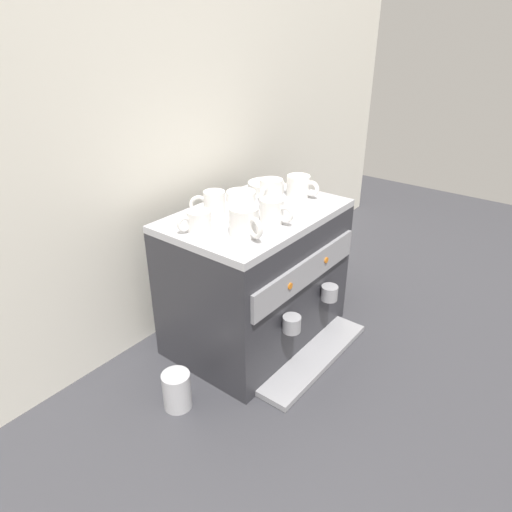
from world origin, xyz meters
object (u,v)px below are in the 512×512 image
ceramic_cup_1 (198,221)px  ceramic_bowl_1 (266,187)px  milk_pitcher (177,390)px  ceramic_cup_3 (213,205)px  ceramic_cup_0 (273,211)px  coffee_grinder (311,238)px  ceramic_bowl_0 (241,196)px  ceramic_cup_5 (245,222)px  ceramic_cup_4 (271,192)px  espresso_machine (257,278)px  ceramic_cup_2 (299,186)px

ceramic_cup_1 → ceramic_bowl_1: bearing=7.9°
milk_pitcher → ceramic_cup_3: bearing=20.0°
ceramic_cup_0 → coffee_grinder: ceramic_cup_0 is taller
ceramic_bowl_0 → ceramic_cup_0: bearing=-113.9°
ceramic_cup_5 → ceramic_cup_0: bearing=-2.6°
ceramic_cup_4 → ceramic_bowl_1: bearing=43.6°
ceramic_cup_4 → coffee_grinder: size_ratio=0.28×
ceramic_bowl_0 → coffee_grinder: size_ratio=0.24×
milk_pitcher → ceramic_cup_5: bearing=-11.0°
ceramic_cup_4 → ceramic_cup_3: bearing=162.3°
milk_pitcher → ceramic_cup_0: bearing=-8.3°
coffee_grinder → milk_pitcher: (-0.86, -0.09, -0.15)m
ceramic_cup_0 → ceramic_cup_5: bearing=177.4°
ceramic_cup_1 → ceramic_bowl_1: (0.40, 0.06, -0.01)m
milk_pitcher → espresso_machine: bearing=4.4°
ceramic_cup_2 → milk_pitcher: ceramic_cup_2 is taller
ceramic_cup_1 → coffee_grinder: bearing=0.8°
ceramic_cup_0 → ceramic_cup_5: 0.12m
ceramic_cup_5 → milk_pitcher: (-0.26, 0.05, -0.46)m
ceramic_cup_1 → ceramic_cup_3: size_ratio=1.02×
ceramic_cup_3 → milk_pitcher: (-0.30, -0.11, -0.46)m
ceramic_cup_4 → ceramic_cup_5: (-0.25, -0.09, 0.00)m
coffee_grinder → milk_pitcher: size_ratio=3.58×
espresso_machine → coffee_grinder: 0.44m
espresso_machine → ceramic_bowl_0: (0.05, 0.11, 0.25)m
ceramic_cup_5 → ceramic_bowl_0: ceramic_cup_5 is taller
ceramic_cup_3 → ceramic_bowl_1: bearing=4.3°
ceramic_cup_2 → ceramic_cup_4: (-0.12, 0.03, 0.01)m
ceramic_cup_5 → ceramic_cup_3: bearing=75.3°
ceramic_cup_3 → milk_pitcher: bearing=-160.0°
ceramic_cup_5 → coffee_grinder: 0.68m
espresso_machine → ceramic_cup_1: (-0.22, 0.04, 0.27)m
ceramic_cup_4 → ceramic_cup_5: same height
ceramic_cup_0 → ceramic_cup_4: (0.12, 0.10, 0.00)m
ceramic_cup_0 → milk_pitcher: bearing=171.7°
espresso_machine → milk_pitcher: bearing=-175.6°
ceramic_cup_1 → ceramic_cup_4: (0.31, -0.03, 0.01)m
espresso_machine → ceramic_cup_4: bearing=7.5°
ceramic_cup_3 → milk_pitcher: size_ratio=0.84×
ceramic_cup_1 → ceramic_bowl_0: 0.28m
espresso_machine → milk_pitcher: 0.46m
ceramic_cup_2 → milk_pitcher: 0.77m
ceramic_cup_1 → milk_pitcher: size_ratio=0.85×
milk_pitcher → ceramic_cup_1: bearing=20.9°
ceramic_cup_4 → ceramic_bowl_0: (-0.04, 0.10, -0.03)m
ceramic_cup_4 → ceramic_cup_1: bearing=173.8°
ceramic_cup_5 → milk_pitcher: bearing=169.0°
ceramic_cup_3 → ceramic_bowl_1: (0.30, 0.02, -0.03)m
ceramic_cup_0 → ceramic_cup_5: (-0.12, 0.01, 0.00)m
ceramic_cup_3 → ceramic_bowl_0: size_ratio=0.99×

